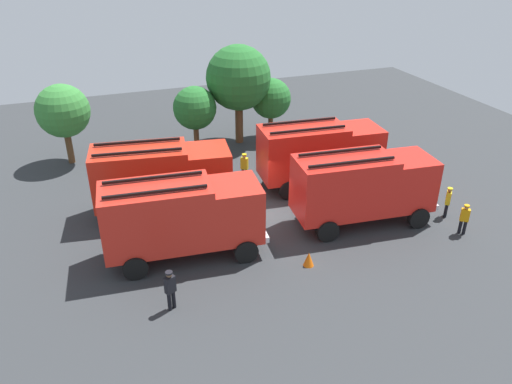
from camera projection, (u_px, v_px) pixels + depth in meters
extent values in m
plane|color=#2D3033|center=(256.00, 215.00, 26.54)|extent=(50.59, 50.59, 0.00)
cube|color=red|center=(235.00, 209.00, 22.88)|extent=(2.42, 2.69, 2.60)
cube|color=#8C9EAD|center=(257.00, 200.00, 22.97)|extent=(0.27, 2.12, 1.46)
cube|color=red|center=(158.00, 216.00, 22.02)|extent=(5.01, 2.93, 2.90)
cube|color=black|center=(153.00, 178.00, 21.88)|extent=(4.31, 0.51, 0.12)
cube|color=black|center=(156.00, 192.00, 20.70)|extent=(4.31, 0.51, 0.12)
cube|color=silver|center=(260.00, 227.00, 23.68)|extent=(0.42, 2.38, 0.28)
cylinder|color=black|center=(234.00, 224.00, 24.67)|extent=(1.13, 0.45, 1.10)
cylinder|color=black|center=(246.00, 251.00, 22.61)|extent=(1.13, 0.45, 1.10)
cylinder|color=black|center=(133.00, 238.00, 23.56)|extent=(1.13, 0.45, 1.10)
cylinder|color=black|center=(135.00, 268.00, 21.51)|extent=(1.13, 0.45, 1.10)
cube|color=red|center=(407.00, 180.00, 25.51)|extent=(2.42, 2.70, 2.60)
cube|color=#8C9EAD|center=(426.00, 173.00, 25.60)|extent=(0.28, 2.12, 1.46)
cube|color=red|center=(343.00, 186.00, 24.65)|extent=(5.01, 2.94, 2.90)
cube|color=black|center=(340.00, 151.00, 24.51)|extent=(4.31, 0.53, 0.12)
cube|color=black|center=(352.00, 162.00, 23.34)|extent=(4.31, 0.53, 0.12)
cube|color=silver|center=(424.00, 197.00, 26.31)|extent=(0.42, 2.38, 0.28)
cylinder|color=black|center=(395.00, 196.00, 27.30)|extent=(1.13, 0.45, 1.10)
cylinder|color=black|center=(418.00, 218.00, 25.24)|extent=(1.13, 0.45, 1.10)
cylinder|color=black|center=(310.00, 207.00, 26.20)|extent=(1.13, 0.45, 1.10)
cylinder|color=black|center=(328.00, 231.00, 24.15)|extent=(1.13, 0.45, 1.10)
cube|color=red|center=(209.00, 172.00, 26.42)|extent=(2.53, 2.79, 2.60)
cube|color=#8C9EAD|center=(228.00, 165.00, 26.47)|extent=(0.38, 2.12, 1.46)
cube|color=red|center=(141.00, 175.00, 25.71)|extent=(5.10, 3.15, 2.90)
cube|color=black|center=(137.00, 142.00, 25.58)|extent=(4.29, 0.73, 0.12)
cube|color=black|center=(137.00, 152.00, 24.39)|extent=(4.29, 0.73, 0.12)
cube|color=silver|center=(232.00, 189.00, 27.18)|extent=(0.53, 2.38, 0.28)
cylinder|color=black|center=(211.00, 187.00, 28.22)|extent=(1.14, 0.50, 1.10)
cylinder|color=black|center=(217.00, 208.00, 26.14)|extent=(1.14, 0.50, 1.10)
cylinder|color=black|center=(121.00, 196.00, 27.32)|extent=(1.14, 0.50, 1.10)
cylinder|color=black|center=(120.00, 218.00, 25.24)|extent=(1.14, 0.50, 1.10)
cube|color=red|center=(359.00, 148.00, 29.33)|extent=(2.39, 2.67, 2.60)
cube|color=#8C9EAD|center=(375.00, 141.00, 29.44)|extent=(0.25, 2.12, 1.46)
cube|color=red|center=(303.00, 152.00, 28.44)|extent=(4.99, 2.88, 2.90)
cube|color=black|center=(300.00, 121.00, 28.30)|extent=(4.32, 0.47, 0.12)
cube|color=black|center=(308.00, 130.00, 27.13)|extent=(4.32, 0.47, 0.12)
cube|color=silver|center=(375.00, 163.00, 30.15)|extent=(0.39, 2.38, 0.28)
cylinder|color=black|center=(351.00, 163.00, 31.13)|extent=(1.12, 0.44, 1.10)
cylinder|color=black|center=(368.00, 180.00, 29.08)|extent=(1.12, 0.44, 1.10)
cylinder|color=black|center=(276.00, 172.00, 29.97)|extent=(1.12, 0.44, 1.10)
cylinder|color=black|center=(288.00, 190.00, 27.92)|extent=(1.12, 0.44, 1.10)
cylinder|color=black|center=(169.00, 301.00, 19.76)|extent=(0.16, 0.16, 0.83)
cylinder|color=black|center=(174.00, 299.00, 19.90)|extent=(0.16, 0.16, 0.83)
cube|color=black|center=(170.00, 285.00, 19.47)|extent=(0.48, 0.40, 0.72)
sphere|color=brown|center=(169.00, 275.00, 19.25)|extent=(0.23, 0.23, 0.23)
cylinder|color=black|center=(169.00, 273.00, 19.20)|extent=(0.29, 0.29, 0.07)
cylinder|color=black|center=(460.00, 227.00, 24.83)|extent=(0.16, 0.16, 0.74)
cylinder|color=black|center=(465.00, 227.00, 24.76)|extent=(0.16, 0.16, 0.74)
cube|color=orange|center=(465.00, 215.00, 24.47)|extent=(0.48, 0.45, 0.65)
sphere|color=#9E704C|center=(467.00, 207.00, 24.27)|extent=(0.21, 0.21, 0.21)
cylinder|color=orange|center=(467.00, 206.00, 24.24)|extent=(0.26, 0.26, 0.06)
cylinder|color=black|center=(446.00, 211.00, 26.20)|extent=(0.16, 0.16, 0.77)
cylinder|color=black|center=(446.00, 209.00, 26.37)|extent=(0.16, 0.16, 0.77)
cube|color=gold|center=(448.00, 198.00, 25.95)|extent=(0.46, 0.47, 0.67)
sphere|color=brown|center=(450.00, 190.00, 25.74)|extent=(0.22, 0.22, 0.22)
cylinder|color=gold|center=(450.00, 189.00, 25.70)|extent=(0.27, 0.27, 0.07)
cylinder|color=black|center=(246.00, 175.00, 29.95)|extent=(0.16, 0.16, 0.81)
cylinder|color=black|center=(243.00, 175.00, 30.02)|extent=(0.16, 0.16, 0.81)
cube|color=gold|center=(244.00, 163.00, 29.63)|extent=(0.47, 0.46, 0.71)
sphere|color=tan|center=(244.00, 156.00, 29.42)|extent=(0.23, 0.23, 0.23)
cylinder|color=gold|center=(244.00, 155.00, 29.37)|extent=(0.29, 0.29, 0.07)
cylinder|color=black|center=(378.00, 161.00, 31.83)|extent=(0.16, 0.16, 0.78)
cylinder|color=black|center=(375.00, 161.00, 31.80)|extent=(0.16, 0.16, 0.78)
cube|color=black|center=(378.00, 151.00, 31.48)|extent=(0.45, 0.31, 0.68)
sphere|color=brown|center=(379.00, 144.00, 31.27)|extent=(0.22, 0.22, 0.22)
cylinder|color=black|center=(379.00, 143.00, 31.23)|extent=(0.27, 0.27, 0.07)
cylinder|color=brown|center=(70.00, 147.00, 32.13)|extent=(0.41, 0.41, 2.07)
sphere|color=#337A33|center=(63.00, 111.00, 31.00)|extent=(3.32, 3.32, 3.32)
cylinder|color=brown|center=(197.00, 138.00, 33.98)|extent=(0.36, 0.36, 1.79)
sphere|color=#236628|center=(195.00, 108.00, 33.00)|extent=(2.87, 2.87, 2.87)
cylinder|color=brown|center=(239.00, 123.00, 35.14)|extent=(0.55, 0.55, 2.74)
sphere|color=#236628|center=(238.00, 78.00, 33.64)|extent=(4.39, 4.39, 4.39)
cylinder|color=brown|center=(271.00, 126.00, 36.01)|extent=(0.35, 0.35, 1.76)
sphere|color=#236628|center=(271.00, 98.00, 35.05)|extent=(2.82, 2.82, 2.82)
cone|color=#F2600C|center=(206.00, 175.00, 30.26)|extent=(0.43, 0.43, 0.61)
cone|color=#F2600C|center=(103.00, 195.00, 27.90)|extent=(0.47, 0.47, 0.68)
cone|color=#F2600C|center=(309.00, 259.00, 22.44)|extent=(0.48, 0.48, 0.69)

